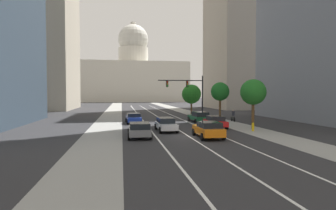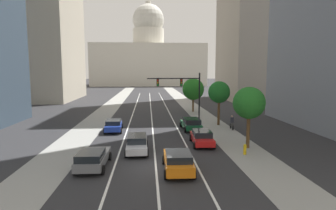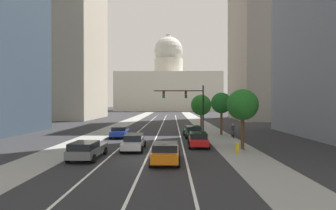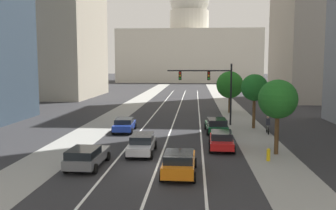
{
  "view_description": "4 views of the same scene",
  "coord_description": "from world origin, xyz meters",
  "px_view_note": "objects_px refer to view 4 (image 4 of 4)",
  "views": [
    {
      "loc": [
        -6.13,
        -25.45,
        3.94
      ],
      "look_at": [
        2.0,
        24.1,
        1.97
      ],
      "focal_mm": 30.39,
      "sensor_mm": 36.0,
      "label": 1
    },
    {
      "loc": [
        -0.54,
        -20.08,
        7.0
      ],
      "look_at": [
        1.66,
        10.66,
        3.29
      ],
      "focal_mm": 30.27,
      "sensor_mm": 36.0,
      "label": 2
    },
    {
      "loc": [
        2.0,
        -20.22,
        4.35
      ],
      "look_at": [
        1.49,
        11.36,
        4.06
      ],
      "focal_mm": 28.47,
      "sensor_mm": 36.0,
      "label": 3
    },
    {
      "loc": [
        2.43,
        -22.51,
        6.69
      ],
      "look_at": [
        -0.78,
        20.49,
        1.86
      ],
      "focal_mm": 38.76,
      "sensor_mm": 36.0,
      "label": 4
    }
  ],
  "objects_px": {
    "car_green": "(216,125)",
    "fire_hydrant": "(268,155)",
    "capitol_building": "(189,48)",
    "cyclist": "(268,125)",
    "car_blue": "(125,124)",
    "car_silver": "(142,143)",
    "car_orange": "(179,162)",
    "street_tree_mid_right": "(255,88)",
    "street_tree_near_right": "(278,100)",
    "street_tree_far_right": "(230,85)",
    "traffic_signal_mast": "(211,83)",
    "car_gray": "(87,156)",
    "car_red": "(221,140)"
  },
  "relations": [
    {
      "from": "car_green",
      "to": "fire_hydrant",
      "type": "xyz_separation_m",
      "value": [
        3.0,
        -10.32,
        -0.31
      ]
    },
    {
      "from": "capitol_building",
      "to": "cyclist",
      "type": "distance_m",
      "value": 109.23
    },
    {
      "from": "car_blue",
      "to": "car_silver",
      "type": "xyz_separation_m",
      "value": [
        3.03,
        -8.66,
        0.03
      ]
    },
    {
      "from": "car_orange",
      "to": "car_silver",
      "type": "distance_m",
      "value": 6.0
    },
    {
      "from": "cyclist",
      "to": "street_tree_mid_right",
      "type": "xyz_separation_m",
      "value": [
        -0.86,
        3.04,
        3.41
      ]
    },
    {
      "from": "car_orange",
      "to": "fire_hydrant",
      "type": "relative_size",
      "value": 5.0
    },
    {
      "from": "car_green",
      "to": "fire_hydrant",
      "type": "distance_m",
      "value": 10.75
    },
    {
      "from": "car_blue",
      "to": "street_tree_near_right",
      "type": "xyz_separation_m",
      "value": [
        13.09,
        -8.15,
        3.39
      ]
    },
    {
      "from": "street_tree_far_right",
      "to": "car_blue",
      "type": "bearing_deg",
      "value": -127.7
    },
    {
      "from": "car_green",
      "to": "cyclist",
      "type": "height_order",
      "value": "cyclist"
    },
    {
      "from": "capitol_building",
      "to": "street_tree_near_right",
      "type": "xyz_separation_m",
      "value": [
        8.54,
        -116.23,
        -8.89
      ]
    },
    {
      "from": "street_tree_far_right",
      "to": "car_silver",
      "type": "bearing_deg",
      "value": -110.12
    },
    {
      "from": "traffic_signal_mast",
      "to": "fire_hydrant",
      "type": "relative_size",
      "value": 7.79
    },
    {
      "from": "car_blue",
      "to": "fire_hydrant",
      "type": "xyz_separation_m",
      "value": [
        12.11,
        -10.2,
        -0.27
      ]
    },
    {
      "from": "fire_hydrant",
      "to": "street_tree_mid_right",
      "type": "height_order",
      "value": "street_tree_mid_right"
    },
    {
      "from": "car_green",
      "to": "street_tree_near_right",
      "type": "distance_m",
      "value": 9.77
    },
    {
      "from": "traffic_signal_mast",
      "to": "street_tree_far_right",
      "type": "bearing_deg",
      "value": 73.92
    },
    {
      "from": "car_orange",
      "to": "street_tree_far_right",
      "type": "xyz_separation_m",
      "value": [
        5.72,
        29.08,
        3.11
      ]
    },
    {
      "from": "car_gray",
      "to": "street_tree_far_right",
      "type": "height_order",
      "value": "street_tree_far_right"
    },
    {
      "from": "car_orange",
      "to": "traffic_signal_mast",
      "type": "relative_size",
      "value": 0.64
    },
    {
      "from": "fire_hydrant",
      "to": "car_silver",
      "type": "bearing_deg",
      "value": 170.36
    },
    {
      "from": "car_silver",
      "to": "car_red",
      "type": "height_order",
      "value": "car_silver"
    },
    {
      "from": "car_orange",
      "to": "capitol_building",
      "type": "bearing_deg",
      "value": 1.7
    },
    {
      "from": "car_orange",
      "to": "street_tree_near_right",
      "type": "bearing_deg",
      "value": -50.04
    },
    {
      "from": "car_green",
      "to": "car_red",
      "type": "height_order",
      "value": "car_green"
    },
    {
      "from": "car_silver",
      "to": "car_blue",
      "type": "bearing_deg",
      "value": 18.18
    },
    {
      "from": "car_green",
      "to": "cyclist",
      "type": "bearing_deg",
      "value": -94.45
    },
    {
      "from": "car_blue",
      "to": "car_silver",
      "type": "bearing_deg",
      "value": -163.05
    },
    {
      "from": "capitol_building",
      "to": "fire_hydrant",
      "type": "distance_m",
      "value": 119.18
    },
    {
      "from": "fire_hydrant",
      "to": "traffic_signal_mast",
      "type": "bearing_deg",
      "value": 102.69
    },
    {
      "from": "car_blue",
      "to": "car_red",
      "type": "bearing_deg",
      "value": -129.06
    },
    {
      "from": "car_silver",
      "to": "fire_hydrant",
      "type": "relative_size",
      "value": 5.19
    },
    {
      "from": "cyclist",
      "to": "street_tree_near_right",
      "type": "distance_m",
      "value": 8.78
    },
    {
      "from": "fire_hydrant",
      "to": "cyclist",
      "type": "distance_m",
      "value": 10.32
    },
    {
      "from": "car_red",
      "to": "car_green",
      "type": "bearing_deg",
      "value": 1.96
    },
    {
      "from": "car_orange",
      "to": "car_silver",
      "type": "bearing_deg",
      "value": 31.39
    },
    {
      "from": "street_tree_near_right",
      "to": "street_tree_far_right",
      "type": "bearing_deg",
      "value": 93.18
    },
    {
      "from": "car_gray",
      "to": "car_silver",
      "type": "relative_size",
      "value": 0.97
    },
    {
      "from": "street_tree_near_right",
      "to": "car_orange",
      "type": "bearing_deg",
      "value": -141.03
    },
    {
      "from": "car_red",
      "to": "street_tree_far_right",
      "type": "distance_m",
      "value": 22.42
    },
    {
      "from": "traffic_signal_mast",
      "to": "street_tree_far_right",
      "type": "distance_m",
      "value": 10.99
    },
    {
      "from": "capitol_building",
      "to": "street_tree_mid_right",
      "type": "relative_size",
      "value": 9.38
    },
    {
      "from": "car_silver",
      "to": "street_tree_near_right",
      "type": "xyz_separation_m",
      "value": [
        10.06,
        0.5,
        3.36
      ]
    },
    {
      "from": "car_silver",
      "to": "car_green",
      "type": "distance_m",
      "value": 10.68
    },
    {
      "from": "car_red",
      "to": "car_orange",
      "type": "bearing_deg",
      "value": 158.7
    },
    {
      "from": "car_silver",
      "to": "street_tree_near_right",
      "type": "height_order",
      "value": "street_tree_near_right"
    },
    {
      "from": "car_green",
      "to": "street_tree_mid_right",
      "type": "relative_size",
      "value": 0.85
    },
    {
      "from": "cyclist",
      "to": "street_tree_mid_right",
      "type": "distance_m",
      "value": 4.65
    },
    {
      "from": "car_red",
      "to": "street_tree_near_right",
      "type": "distance_m",
      "value": 5.39
    },
    {
      "from": "street_tree_near_right",
      "to": "car_blue",
      "type": "bearing_deg",
      "value": 148.08
    }
  ]
}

